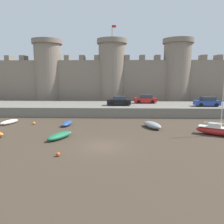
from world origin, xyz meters
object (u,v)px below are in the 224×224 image
at_px(rowboat_midflat_centre, 60,136).
at_px(car_quay_east, 145,99).
at_px(rowboat_near_channel_right, 9,122).
at_px(mooring_buoy_near_shore, 58,154).
at_px(car_quay_centre_west, 119,101).
at_px(sailboat_foreground_left, 218,130).
at_px(car_quay_centre_east, 207,102).
at_px(rowboat_foreground_centre, 67,123).
at_px(mooring_buoy_near_channel, 34,123).
at_px(rowboat_midflat_right, 152,125).

xyz_separation_m(rowboat_midflat_centre, car_quay_east, (11.38, 18.81, 2.05)).
relative_size(rowboat_near_channel_right, car_quay_east, 0.78).
distance_m(mooring_buoy_near_shore, car_quay_centre_west, 21.32).
distance_m(rowboat_midflat_centre, sailboat_foreground_left, 17.73).
height_order(sailboat_foreground_left, mooring_buoy_near_shore, sailboat_foreground_left).
bearing_deg(rowboat_near_channel_right, car_quay_centre_east, 14.10).
xyz_separation_m(rowboat_near_channel_right, mooring_buoy_near_shore, (10.36, -12.31, -0.13)).
xyz_separation_m(rowboat_foreground_centre, car_quay_east, (12.10, 12.45, 2.09)).
bearing_deg(car_quay_centre_west, rowboat_midflat_centre, -112.52).
xyz_separation_m(rowboat_near_channel_right, car_quay_centre_east, (30.43, 7.64, 2.09)).
height_order(rowboat_midflat_centre, car_quay_centre_east, car_quay_centre_east).
height_order(sailboat_foreground_left, car_quay_centre_west, sailboat_foreground_left).
xyz_separation_m(car_quay_centre_east, car_quay_east, (-9.95, 4.06, 0.00)).
xyz_separation_m(rowboat_near_channel_right, mooring_buoy_near_channel, (3.61, -0.25, -0.12)).
height_order(sailboat_foreground_left, rowboat_foreground_centre, sailboat_foreground_left).
relative_size(rowboat_near_channel_right, mooring_buoy_near_channel, 8.53).
bearing_deg(rowboat_foreground_centre, mooring_buoy_near_channel, 174.03).
height_order(sailboat_foreground_left, rowboat_near_channel_right, sailboat_foreground_left).
height_order(rowboat_near_channel_right, mooring_buoy_near_channel, rowboat_near_channel_right).
distance_m(rowboat_midflat_right, rowboat_near_channel_right, 19.90).
relative_size(rowboat_near_channel_right, mooring_buoy_near_shore, 8.84).
relative_size(mooring_buoy_near_shore, mooring_buoy_near_channel, 0.97).
distance_m(rowboat_near_channel_right, car_quay_centre_east, 31.44).
relative_size(mooring_buoy_near_channel, car_quay_east, 0.09).
distance_m(rowboat_midflat_centre, rowboat_midflat_right, 11.97).
relative_size(rowboat_midflat_centre, mooring_buoy_near_shore, 10.11).
xyz_separation_m(sailboat_foreground_left, mooring_buoy_near_shore, (-16.35, -7.17, -0.40)).
distance_m(car_quay_centre_west, car_quay_east, 6.07).
bearing_deg(rowboat_midflat_centre, car_quay_east, 58.82).
bearing_deg(mooring_buoy_near_channel, rowboat_midflat_centre, -51.36).
bearing_deg(sailboat_foreground_left, car_quay_east, 110.33).
bearing_deg(mooring_buoy_near_shore, rowboat_midflat_centre, 103.66).
height_order(sailboat_foreground_left, rowboat_midflat_right, sailboat_foreground_left).
bearing_deg(car_quay_centre_east, mooring_buoy_near_channel, -163.61).
height_order(rowboat_near_channel_right, rowboat_foreground_centre, same).
height_order(rowboat_midflat_centre, car_quay_centre_west, car_quay_centre_west).
distance_m(car_quay_centre_east, car_quay_east, 10.75).
distance_m(rowboat_midflat_centre, mooring_buoy_near_shore, 5.36).
xyz_separation_m(rowboat_midflat_right, car_quay_centre_west, (-4.35, 10.06, 1.98)).
bearing_deg(car_quay_centre_east, mooring_buoy_near_shore, -135.17).
distance_m(sailboat_foreground_left, car_quay_centre_west, 17.59).
bearing_deg(mooring_buoy_near_channel, mooring_buoy_near_shore, -60.78).
relative_size(rowboat_foreground_centre, car_quay_centre_west, 0.71).
xyz_separation_m(rowboat_foreground_centre, car_quay_centre_west, (7.10, 9.02, 2.09)).
distance_m(mooring_buoy_near_channel, car_quay_centre_east, 28.04).
distance_m(mooring_buoy_near_channel, car_quay_centre_west, 14.76).
bearing_deg(car_quay_centre_east, rowboat_near_channel_right, -165.90).
bearing_deg(rowboat_near_channel_right, car_quay_east, 29.76).
bearing_deg(car_quay_east, mooring_buoy_near_channel, -144.67).
bearing_deg(car_quay_east, rowboat_near_channel_right, -150.24).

